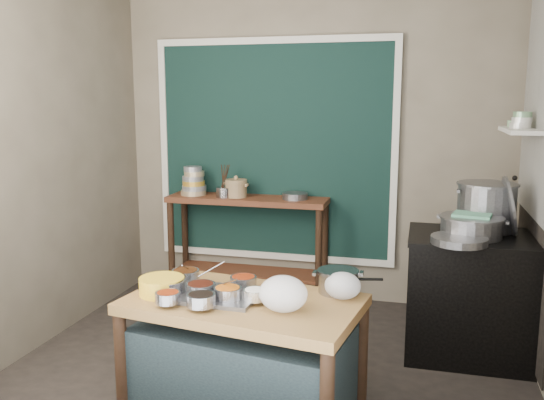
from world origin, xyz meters
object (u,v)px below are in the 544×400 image
(prep_table, at_px, (244,363))
(yellow_basin, at_px, (162,286))
(condiment_tray, at_px, (213,295))
(back_counter, at_px, (248,248))
(stock_pot, at_px, (486,206))
(utensil_cup, at_px, (225,192))
(saucepan, at_px, (338,281))
(stove_block, at_px, (472,298))
(steamer, at_px, (471,226))
(ceramic_crock, at_px, (236,189))

(prep_table, bearing_deg, yellow_basin, -166.63)
(yellow_basin, bearing_deg, condiment_tray, 6.33)
(back_counter, xyz_separation_m, stock_pot, (1.98, -0.52, 0.58))
(utensil_cup, bearing_deg, saucepan, -53.57)
(stove_block, distance_m, steamer, 0.53)
(back_counter, distance_m, saucepan, 2.12)
(utensil_cup, bearing_deg, steamer, -19.10)
(condiment_tray, bearing_deg, saucepan, 20.59)
(condiment_tray, relative_size, saucepan, 2.10)
(back_counter, bearing_deg, steamer, -22.50)
(ceramic_crock, height_order, steamer, ceramic_crock)
(prep_table, xyz_separation_m, stock_pot, (1.38, 1.51, 0.68))
(utensil_cup, bearing_deg, back_counter, 16.70)
(yellow_basin, xyz_separation_m, ceramic_crock, (-0.23, 2.04, 0.22))
(prep_table, xyz_separation_m, yellow_basin, (-0.46, -0.04, 0.42))
(condiment_tray, height_order, ceramic_crock, ceramic_crock)
(saucepan, relative_size, stock_pot, 0.54)
(prep_table, xyz_separation_m, ceramic_crock, (-0.70, 2.00, 0.64))
(saucepan, bearing_deg, stove_block, 39.68)
(stove_block, height_order, utensil_cup, utensil_cup)
(saucepan, bearing_deg, back_counter, 108.46)
(yellow_basin, relative_size, ceramic_crock, 1.21)
(yellow_basin, height_order, saucepan, saucepan)
(prep_table, relative_size, stove_block, 1.39)
(prep_table, bearing_deg, ceramic_crock, 117.76)
(prep_table, relative_size, yellow_basin, 4.99)
(stock_pot, bearing_deg, condiment_tray, -135.60)
(stove_block, distance_m, condiment_tray, 2.00)
(yellow_basin, distance_m, ceramic_crock, 2.07)
(utensil_cup, height_order, ceramic_crock, ceramic_crock)
(stock_pot, bearing_deg, utensil_cup, 167.98)
(stove_block, height_order, ceramic_crock, ceramic_crock)
(saucepan, bearing_deg, utensil_cup, 113.74)
(ceramic_crock, height_order, stock_pot, stock_pot)
(prep_table, bearing_deg, condiment_tray, -169.25)
(utensil_cup, bearing_deg, ceramic_crock, 18.26)
(stove_block, xyz_separation_m, stock_pot, (0.08, 0.21, 0.63))
(ceramic_crock, bearing_deg, back_counter, 15.09)
(prep_table, relative_size, back_counter, 0.86)
(saucepan, xyz_separation_m, ceramic_crock, (-1.18, 1.76, 0.20))
(condiment_tray, relative_size, yellow_basin, 2.00)
(ceramic_crock, xyz_separation_m, stock_pot, (2.07, -0.49, 0.03))
(ceramic_crock, bearing_deg, yellow_basin, -83.47)
(saucepan, bearing_deg, stock_pot, 42.19)
(condiment_tray, distance_m, saucepan, 0.70)
(yellow_basin, bearing_deg, saucepan, 16.41)
(prep_table, relative_size, stock_pot, 2.83)
(condiment_tray, relative_size, stock_pot, 1.13)
(condiment_tray, relative_size, ceramic_crock, 2.42)
(back_counter, bearing_deg, utensil_cup, -163.30)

